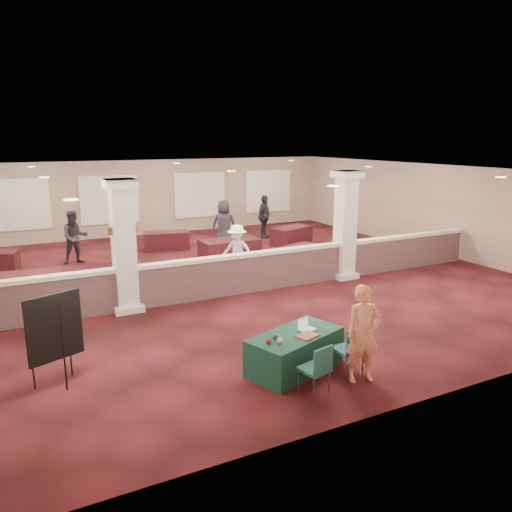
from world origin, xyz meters
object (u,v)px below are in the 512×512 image
easel_board (54,329)px  attendee_c (264,217)px  attendee_a (75,237)px  attendee_d (224,226)px  near_table (295,351)px  far_table_front_center (230,251)px  far_table_front_right (298,256)px  far_table_back_right (291,235)px  woman (363,334)px  conf_chair_side (318,366)px  far_table_front_left (25,288)px  far_table_back_center (166,240)px  attendee_b (237,251)px  conf_chair_main (351,346)px

easel_board → attendee_c: size_ratio=0.91×
attendee_a → attendee_d: size_ratio=0.94×
near_table → far_table_front_center: (2.20, 7.85, 0.05)m
far_table_front_right → far_table_back_right: (1.60, 3.08, 0.01)m
near_table → far_table_front_center: bearing=55.2°
woman → far_table_front_right: size_ratio=1.06×
conf_chair_side → woman: (0.98, 0.09, 0.35)m
easel_board → far_table_back_right: (9.51, 8.19, -0.70)m
conf_chair_side → attendee_c: size_ratio=0.48×
attendee_a → attendee_c: bearing=5.7°
far_table_front_left → far_table_front_right: bearing=-0.2°
far_table_front_left → attendee_d: (6.94, 3.17, 0.57)m
woman → far_table_front_center: 8.85m
far_table_front_center → far_table_back_center: bearing=113.6°
far_table_front_center → attendee_a: size_ratio=1.10×
easel_board → far_table_back_right: bearing=19.4°
attendee_c → far_table_front_right: bearing=-143.0°
attendee_a → attendee_d: bearing=-7.3°
far_table_front_left → far_table_front_center: size_ratio=0.95×
conf_chair_side → attendee_c: (5.40, 12.08, 0.39)m
far_table_front_right → attendee_b: bearing=-172.7°
far_table_back_center → attendee_c: size_ratio=0.91×
woman → attendee_d: (1.93, 10.48, 0.09)m
conf_chair_side → attendee_b: (1.82, 7.06, 0.29)m
far_table_front_left → attendee_d: bearing=24.6°
woman → far_table_front_left: (-5.01, 7.31, -0.48)m
easel_board → near_table: bearing=-39.6°
easel_board → far_table_front_center: (6.11, 6.56, -0.64)m
far_table_front_right → attendee_b: (-2.34, -0.30, 0.47)m
far_table_front_right → attendee_d: 3.49m
woman → far_table_front_left: 8.87m
far_table_front_right → far_table_back_center: size_ratio=0.99×
conf_chair_side → woman: 1.04m
conf_chair_main → easel_board: (-4.68, 1.93, 0.49)m
far_table_back_right → near_table: bearing=-120.6°
far_table_front_center → far_table_back_right: 3.77m
easel_board → attendee_d: 10.65m
near_table → far_table_front_right: bearing=38.8°
far_table_front_center → far_table_front_right: 2.31m
conf_chair_main → attendee_c: bearing=66.8°
far_table_front_right → attendee_c: bearing=75.3°
conf_chair_side → far_table_front_left: bearing=105.8°
near_table → far_table_front_left: bearing=104.0°
far_table_back_center → attendee_a: 3.47m
far_table_back_center → attendee_d: attendee_d is taller
far_table_front_left → attendee_a: size_ratio=1.04×
conf_chair_side → far_table_front_right: conf_chair_side is taller
conf_chair_main → attendee_c: 12.58m
attendee_a → attendee_c: attendee_c is taller
near_table → far_table_front_right: (4.00, 6.39, -0.02)m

